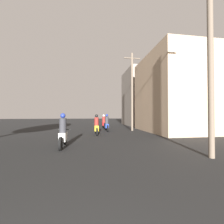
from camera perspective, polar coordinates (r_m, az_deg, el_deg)
The scene contains 8 objects.
motorcycle_white at distance 7.52m, azimuth -18.17°, elevation -7.77°, with size 0.60×1.88×1.62m.
motorcycle_yellow at distance 11.66m, azimuth -5.95°, elevation -5.52°, with size 0.60×1.93×1.57m.
motorcycle_blue at distance 14.13m, azimuth -2.01°, elevation -4.68°, with size 0.60×1.97×1.61m.
motorcycle_red at distance 16.68m, azimuth -3.20°, elevation -4.17°, with size 0.60×2.16×1.56m.
building_right_near at distance 15.21m, azimuth 23.30°, elevation 6.37°, with size 5.73×7.19×6.96m.
building_right_far at distance 22.79m, azimuth 10.88°, elevation 5.23°, with size 4.48×6.08×8.04m.
utility_pole_near at distance 6.87m, azimuth 33.37°, elevation 19.80°, with size 1.60×0.20×7.60m.
utility_pole_far at distance 14.84m, azimuth 7.65°, elevation 8.29°, with size 1.60×0.20×7.56m.
Camera 1 is at (0.50, -0.07, 1.54)m, focal length 24.00 mm.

